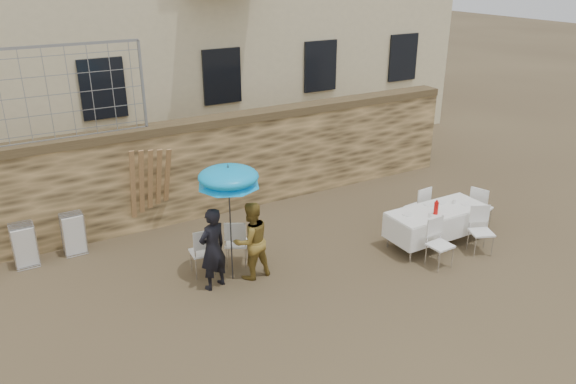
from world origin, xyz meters
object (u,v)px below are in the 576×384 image
couple_chair_left (202,250)px  chair_stack_right (72,231)px  man_suit (213,249)px  table_chair_front_right (482,231)px  soda_bottle (436,208)px  umbrella (229,180)px  couple_chair_right (236,242)px  chair_stack_left (23,241)px  table_chair_front_left (440,244)px  table_chair_side (481,207)px  banquet_table (437,211)px  table_chair_back (417,206)px  woman_dress (251,241)px

couple_chair_left → chair_stack_right: 2.84m
man_suit → table_chair_front_right: 5.33m
soda_bottle → chair_stack_right: 7.26m
umbrella → couple_chair_right: (0.30, 0.45, -1.48)m
chair_stack_left → table_chair_front_left: bearing=-30.7°
table_chair_side → banquet_table: bearing=75.2°
soda_bottle → table_chair_front_right: soda_bottle is taller
man_suit → chair_stack_left: bearing=-60.4°
table_chair_front_left → chair_stack_left: 7.98m
banquet_table → table_chair_side: bearing=4.1°
table_chair_back → banquet_table: bearing=71.2°
soda_bottle → chair_stack_left: size_ratio=0.28×
woman_dress → soda_bottle: woman_dress is taller
table_chair_back → table_chair_side: (1.20, -0.70, 0.00)m
table_chair_side → chair_stack_left: (-8.86, 3.23, -0.02)m
chair_stack_right → chair_stack_left: bearing=180.0°
couple_chair_left → chair_stack_right: size_ratio=1.04×
banquet_table → table_chair_back: (0.20, 0.80, -0.25)m
woman_dress → table_chair_back: 4.08m
table_chair_side → chair_stack_right: size_ratio=1.04×
table_chair_front_right → chair_stack_left: 8.94m
table_chair_back → chair_stack_right: (-6.76, 2.53, -0.02)m
banquet_table → table_chair_back: size_ratio=2.19×
couple_chair_left → chair_stack_right: couple_chair_left is taller
table_chair_side → chair_stack_right: 8.59m
woman_dress → chair_stack_right: bearing=-49.2°
umbrella → chair_stack_right: umbrella is taller
banquet_table → table_chair_front_right: size_ratio=2.19×
table_chair_side → table_chair_front_left: bearing=94.2°
table_chair_front_left → table_chair_back: (0.80, 1.55, 0.00)m
table_chair_front_right → table_chair_side: same height
chair_stack_right → woman_dress: bearing=-44.4°
soda_bottle → chair_stack_left: soda_bottle is taller
banquet_table → soda_bottle: bearing=-143.1°
table_chair_front_left → banquet_table: bearing=48.7°
banquet_table → chair_stack_left: chair_stack_left is taller
chair_stack_left → soda_bottle: bearing=-25.6°
couple_chair_right → table_chair_side: (5.32, -1.15, 0.00)m
woman_dress → couple_chair_right: 0.61m
chair_stack_right → soda_bottle: bearing=-28.7°
table_chair_back → table_chair_front_right: bearing=96.2°
table_chair_front_left → woman_dress: bearing=153.5°
table_chair_front_right → chair_stack_right: bearing=172.8°
table_chair_front_right → couple_chair_right: bearing=178.5°
table_chair_front_right → table_chair_side: 1.24m
table_chair_back → couple_chair_right: bearing=-11.0°
soda_bottle → table_chair_front_left: (-0.40, -0.60, -0.43)m
man_suit → couple_chair_right: (0.70, 0.55, -0.29)m
man_suit → chair_stack_right: size_ratio=1.68×
table_chair_front_left → soda_bottle: bearing=53.7°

